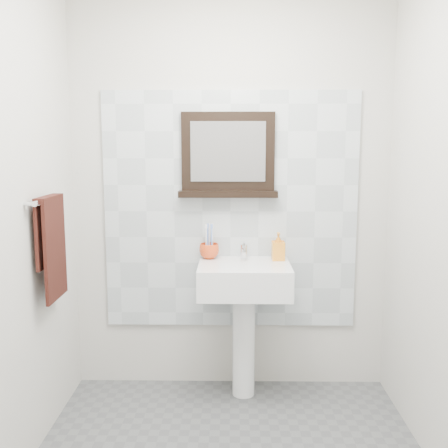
{
  "coord_description": "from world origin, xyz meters",
  "views": [
    {
      "loc": [
        0.01,
        -2.21,
        1.57
      ],
      "look_at": [
        -0.03,
        0.55,
        1.15
      ],
      "focal_mm": 42.0,
      "sensor_mm": 36.0,
      "label": 1
    }
  ],
  "objects_px": {
    "toothbrush_cup": "(209,251)",
    "soap_dispenser": "(278,246)",
    "framed_mirror": "(228,157)",
    "pedestal_sink": "(244,293)",
    "hand_towel": "(51,239)"
  },
  "relations": [
    {
      "from": "soap_dispenser",
      "to": "pedestal_sink",
      "type": "bearing_deg",
      "value": -156.78
    },
    {
      "from": "toothbrush_cup",
      "to": "soap_dispenser",
      "type": "relative_size",
      "value": 0.7
    },
    {
      "from": "pedestal_sink",
      "to": "framed_mirror",
      "type": "xyz_separation_m",
      "value": [
        -0.1,
        0.19,
        0.82
      ]
    },
    {
      "from": "framed_mirror",
      "to": "hand_towel",
      "type": "bearing_deg",
      "value": -148.28
    },
    {
      "from": "toothbrush_cup",
      "to": "framed_mirror",
      "type": "xyz_separation_m",
      "value": [
        0.12,
        0.05,
        0.58
      ]
    },
    {
      "from": "pedestal_sink",
      "to": "soap_dispenser",
      "type": "bearing_deg",
      "value": 24.79
    },
    {
      "from": "framed_mirror",
      "to": "hand_towel",
      "type": "distance_m",
      "value": 1.17
    },
    {
      "from": "hand_towel",
      "to": "framed_mirror",
      "type": "bearing_deg",
      "value": 31.72
    },
    {
      "from": "toothbrush_cup",
      "to": "framed_mirror",
      "type": "distance_m",
      "value": 0.6
    },
    {
      "from": "pedestal_sink",
      "to": "toothbrush_cup",
      "type": "bearing_deg",
      "value": 148.81
    },
    {
      "from": "pedestal_sink",
      "to": "soap_dispenser",
      "type": "relative_size",
      "value": 5.56
    },
    {
      "from": "framed_mirror",
      "to": "hand_towel",
      "type": "relative_size",
      "value": 1.12
    },
    {
      "from": "pedestal_sink",
      "to": "hand_towel",
      "type": "distance_m",
      "value": 1.17
    },
    {
      "from": "toothbrush_cup",
      "to": "hand_towel",
      "type": "xyz_separation_m",
      "value": [
        -0.81,
        -0.52,
        0.17
      ]
    },
    {
      "from": "toothbrush_cup",
      "to": "framed_mirror",
      "type": "bearing_deg",
      "value": 24.99
    }
  ]
}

